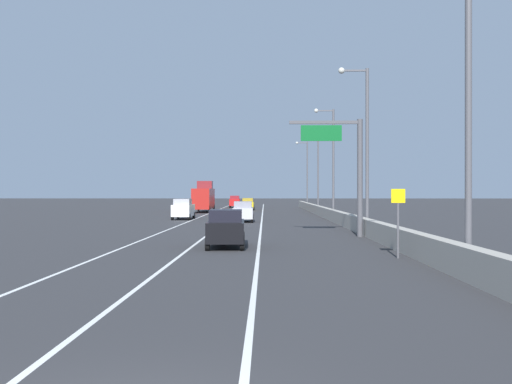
% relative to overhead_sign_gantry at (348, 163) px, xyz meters
% --- Properties ---
extents(ground_plane, '(320.00, 320.00, 0.00)m').
position_rel_overhead_sign_gantry_xyz_m(ground_plane, '(-7.13, 34.76, -4.73)').
color(ground_plane, '#2D2D30').
extents(lane_stripe_left, '(0.16, 130.00, 0.00)m').
position_rel_overhead_sign_gantry_xyz_m(lane_stripe_left, '(-12.63, 25.76, -4.73)').
color(lane_stripe_left, silver).
rests_on(lane_stripe_left, ground_plane).
extents(lane_stripe_center, '(0.16, 130.00, 0.00)m').
position_rel_overhead_sign_gantry_xyz_m(lane_stripe_center, '(-9.13, 25.76, -4.73)').
color(lane_stripe_center, silver).
rests_on(lane_stripe_center, ground_plane).
extents(lane_stripe_right, '(0.16, 130.00, 0.00)m').
position_rel_overhead_sign_gantry_xyz_m(lane_stripe_right, '(-5.63, 25.76, -4.73)').
color(lane_stripe_right, silver).
rests_on(lane_stripe_right, ground_plane).
extents(jersey_barrier_right, '(0.60, 120.00, 1.10)m').
position_rel_overhead_sign_gantry_xyz_m(jersey_barrier_right, '(1.34, 10.76, -4.18)').
color(jersey_barrier_right, '#9E998E').
rests_on(jersey_barrier_right, ground_plane).
extents(overhead_sign_gantry, '(4.68, 0.36, 7.50)m').
position_rel_overhead_sign_gantry_xyz_m(overhead_sign_gantry, '(0.00, 0.00, 0.00)').
color(overhead_sign_gantry, '#47474C').
rests_on(overhead_sign_gantry, ground_plane).
extents(speed_advisory_sign, '(0.60, 0.11, 3.00)m').
position_rel_overhead_sign_gantry_xyz_m(speed_advisory_sign, '(0.44, -11.57, -2.96)').
color(speed_advisory_sign, '#4C4C51').
rests_on(speed_advisory_sign, ground_plane).
extents(lamp_post_right_near, '(2.14, 0.44, 11.60)m').
position_rel_overhead_sign_gantry_xyz_m(lamp_post_right_near, '(1.64, -16.05, 1.84)').
color(lamp_post_right_near, '#4C4C51').
rests_on(lamp_post_right_near, ground_plane).
extents(lamp_post_right_second, '(2.14, 0.44, 11.60)m').
position_rel_overhead_sign_gantry_xyz_m(lamp_post_right_second, '(1.63, 3.67, 1.84)').
color(lamp_post_right_second, '#4C4C51').
rests_on(lamp_post_right_second, ground_plane).
extents(lamp_post_right_third, '(2.14, 0.44, 11.60)m').
position_rel_overhead_sign_gantry_xyz_m(lamp_post_right_third, '(1.65, 23.39, 1.84)').
color(lamp_post_right_third, '#4C4C51').
rests_on(lamp_post_right_third, ground_plane).
extents(lamp_post_right_fourth, '(2.14, 0.44, 11.60)m').
position_rel_overhead_sign_gantry_xyz_m(lamp_post_right_fourth, '(1.90, 43.11, 1.84)').
color(lamp_post_right_fourth, '#4C4C51').
rests_on(lamp_post_right_fourth, ground_plane).
extents(lamp_post_right_fifth, '(2.14, 0.44, 11.60)m').
position_rel_overhead_sign_gantry_xyz_m(lamp_post_right_fifth, '(1.86, 62.83, 1.84)').
color(lamp_post_right_fifth, '#4C4C51').
rests_on(lamp_post_right_fifth, ground_plane).
extents(car_black_0, '(2.06, 4.56, 1.96)m').
position_rel_overhead_sign_gantry_xyz_m(car_black_0, '(-7.33, -6.85, -3.75)').
color(car_black_0, black).
rests_on(car_black_0, ground_plane).
extents(car_red_1, '(1.96, 4.46, 2.13)m').
position_rel_overhead_sign_gantry_xyz_m(car_red_1, '(-10.67, 64.47, -3.67)').
color(car_red_1, red).
rests_on(car_red_1, ground_plane).
extents(car_silver_2, '(1.96, 4.06, 1.95)m').
position_rel_overhead_sign_gantry_xyz_m(car_silver_2, '(-7.38, 17.33, -3.76)').
color(car_silver_2, '#B7B7BC').
rests_on(car_silver_2, ground_plane).
extents(car_white_3, '(1.92, 4.54, 2.13)m').
position_rel_overhead_sign_gantry_xyz_m(car_white_3, '(-13.76, 22.22, -3.67)').
color(car_white_3, white).
rests_on(car_white_3, ground_plane).
extents(car_yellow_4, '(1.91, 4.43, 1.85)m').
position_rel_overhead_sign_gantry_xyz_m(car_yellow_4, '(-7.93, 51.36, -3.80)').
color(car_yellow_4, gold).
rests_on(car_yellow_4, ground_plane).
extents(box_truck, '(2.55, 9.23, 4.37)m').
position_rel_overhead_sign_gantry_xyz_m(box_truck, '(-13.89, 42.93, -2.72)').
color(box_truck, '#A51E19').
rests_on(box_truck, ground_plane).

